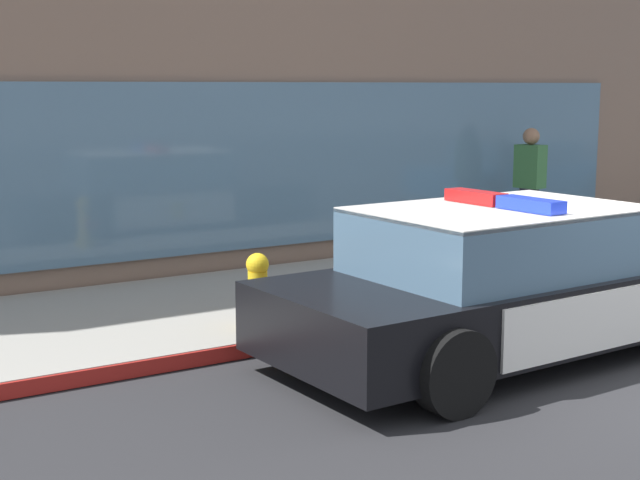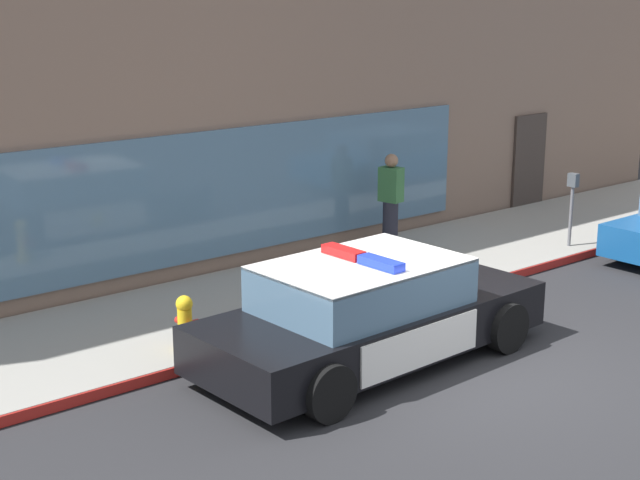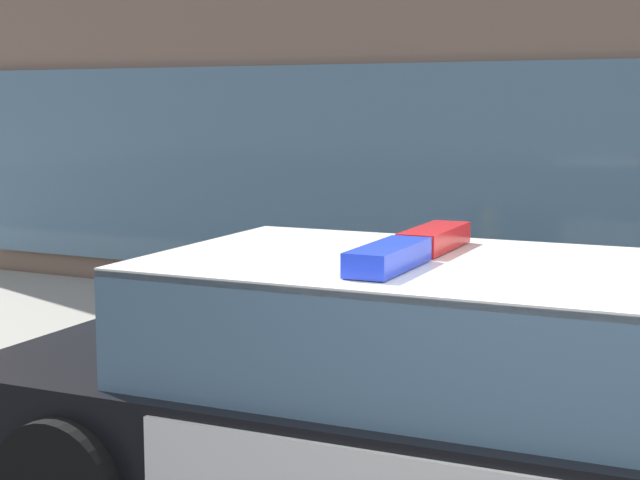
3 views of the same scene
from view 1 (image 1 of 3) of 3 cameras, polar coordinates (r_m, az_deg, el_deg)
The scene contains 6 objects.
sidewalk at distance 11.39m, azimuth 5.94°, elevation -2.58°, with size 48.00×3.09×0.15m, color gray.
curb_red_paint at distance 10.23m, azimuth 11.32°, elevation -4.10°, with size 28.80×0.04×0.14m, color maroon.
storefront_building at distance 17.27m, azimuth -4.99°, elevation 14.05°, with size 21.60×10.01×7.66m.
police_cruiser at distance 8.61m, azimuth 11.69°, elevation -2.56°, with size 4.87×2.24×1.49m.
fire_hydrant at distance 8.88m, azimuth -3.85°, elevation -3.19°, with size 0.34×0.39×0.73m.
pedestrian_on_sidewalk at distance 13.65m, azimuth 12.84°, elevation 3.23°, with size 0.34×0.45×1.71m.
Camera 1 is at (-6.86, -4.92, 2.45)m, focal length 51.66 mm.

